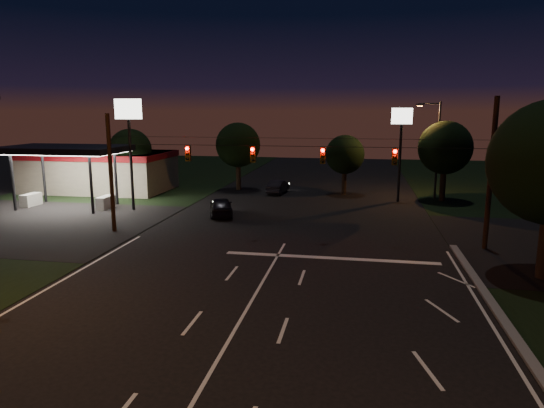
# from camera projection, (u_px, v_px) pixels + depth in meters

# --- Properties ---
(ground) EXTENTS (140.00, 140.00, 0.00)m
(ground) POSITION_uv_depth(u_px,v_px,m) (223.00, 351.00, 16.71)
(ground) COLOR black
(ground) RESTS_ON ground
(cross_street_left) EXTENTS (20.00, 16.00, 0.02)m
(cross_street_left) POSITION_uv_depth(u_px,v_px,m) (21.00, 223.00, 35.67)
(cross_street_left) COLOR black
(cross_street_left) RESTS_ON ground
(stop_bar) EXTENTS (12.00, 0.50, 0.01)m
(stop_bar) POSITION_uv_depth(u_px,v_px,m) (330.00, 258.00, 27.29)
(stop_bar) COLOR silver
(stop_bar) RESTS_ON ground
(utility_pole_right) EXTENTS (0.30, 0.30, 9.00)m
(utility_pole_right) POSITION_uv_depth(u_px,v_px,m) (484.00, 249.00, 29.10)
(utility_pole_right) COLOR black
(utility_pole_right) RESTS_ON ground
(utility_pole_left) EXTENTS (0.28, 0.28, 8.00)m
(utility_pole_left) POSITION_uv_depth(u_px,v_px,m) (115.00, 231.00, 33.30)
(utility_pole_left) COLOR black
(utility_pole_left) RESTS_ON ground
(signal_span) EXTENTS (24.00, 0.40, 1.56)m
(signal_span) POSITION_uv_depth(u_px,v_px,m) (287.00, 154.00, 30.12)
(signal_span) COLOR black
(signal_span) RESTS_ON ground
(gas_station) EXTENTS (14.20, 16.10, 5.25)m
(gas_station) POSITION_uv_depth(u_px,v_px,m) (98.00, 168.00, 49.44)
(gas_station) COLOR gray
(gas_station) RESTS_ON ground
(pole_sign_left_near) EXTENTS (2.20, 0.30, 9.10)m
(pole_sign_left_near) POSITION_uv_depth(u_px,v_px,m) (129.00, 126.00, 39.09)
(pole_sign_left_near) COLOR black
(pole_sign_left_near) RESTS_ON ground
(pole_sign_right) EXTENTS (1.80, 0.30, 8.40)m
(pole_sign_right) POSITION_uv_depth(u_px,v_px,m) (401.00, 133.00, 43.11)
(pole_sign_right) COLOR black
(pole_sign_right) RESTS_ON ground
(street_light_right_far) EXTENTS (2.20, 0.35, 9.00)m
(street_light_right_far) POSITION_uv_depth(u_px,v_px,m) (435.00, 143.00, 44.66)
(street_light_right_far) COLOR black
(street_light_right_far) RESTS_ON ground
(tree_far_a) EXTENTS (4.20, 4.20, 6.42)m
(tree_far_a) POSITION_uv_depth(u_px,v_px,m) (131.00, 151.00, 48.15)
(tree_far_a) COLOR black
(tree_far_a) RESTS_ON ground
(tree_far_b) EXTENTS (4.60, 4.60, 6.98)m
(tree_far_b) POSITION_uv_depth(u_px,v_px,m) (239.00, 146.00, 50.20)
(tree_far_b) COLOR black
(tree_far_b) RESTS_ON ground
(tree_far_c) EXTENTS (3.80, 3.80, 5.86)m
(tree_far_c) POSITION_uv_depth(u_px,v_px,m) (345.00, 155.00, 47.42)
(tree_far_c) COLOR black
(tree_far_c) RESTS_ON ground
(tree_far_d) EXTENTS (4.80, 4.80, 7.30)m
(tree_far_d) POSITION_uv_depth(u_px,v_px,m) (445.00, 148.00, 43.77)
(tree_far_d) COLOR black
(tree_far_d) RESTS_ON ground
(car_oncoming_a) EXTENTS (2.95, 4.64, 1.47)m
(car_oncoming_a) POSITION_uv_depth(u_px,v_px,m) (221.00, 207.00, 38.18)
(car_oncoming_a) COLOR black
(car_oncoming_a) RESTS_ON ground
(car_oncoming_b) EXTENTS (1.83, 4.17, 1.33)m
(car_oncoming_b) POSITION_uv_depth(u_px,v_px,m) (278.00, 187.00, 48.57)
(car_oncoming_b) COLOR black
(car_oncoming_b) RESTS_ON ground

